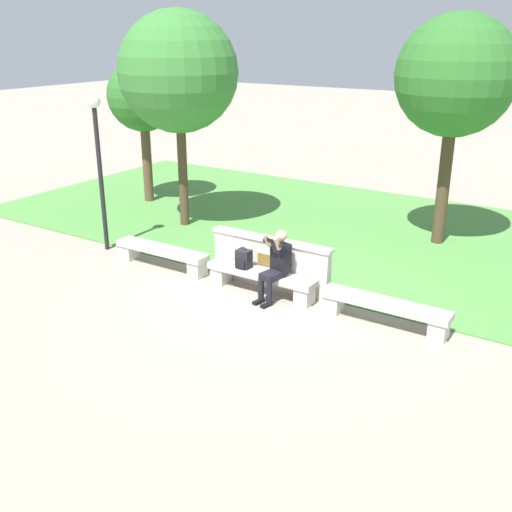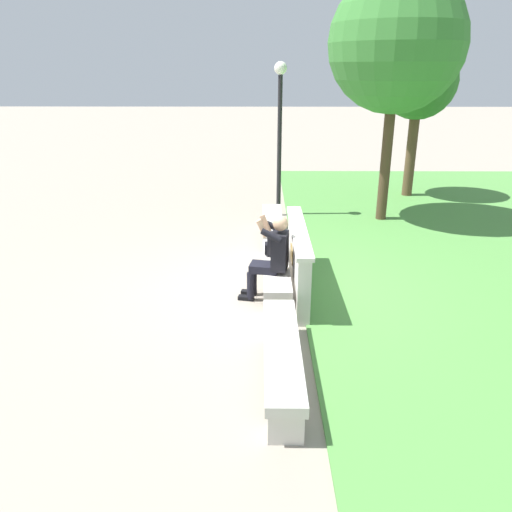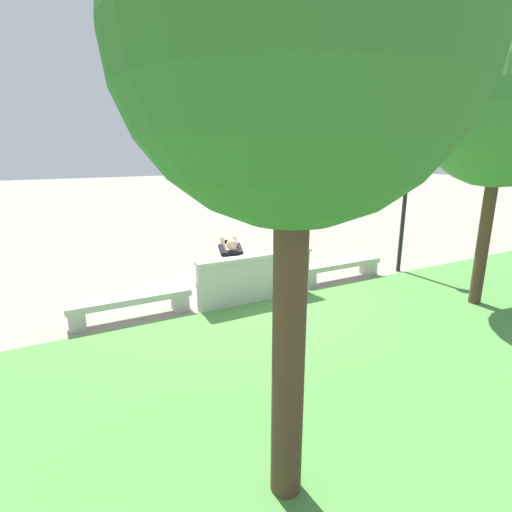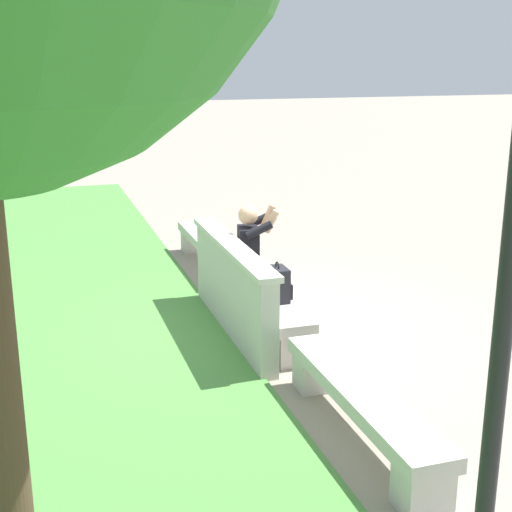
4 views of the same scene
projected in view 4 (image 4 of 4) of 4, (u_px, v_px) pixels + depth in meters
ground_plane at (263, 329)px, 7.87m from camera, size 80.00×80.00×0.00m
bench_main at (362, 404)px, 5.54m from camera, size 2.23×0.40×0.45m
bench_near at (263, 303)px, 7.79m from camera, size 2.23×0.40×0.45m
bench_mid at (208, 247)px, 10.04m from camera, size 2.23×0.40×0.45m
backrest_wall_with_plaque at (233, 288)px, 7.63m from camera, size 2.56×0.24×1.01m
person_photographer at (259, 256)px, 8.04m from camera, size 0.52×0.77×1.32m
backpack at (278, 285)px, 7.38m from camera, size 0.28×0.24×0.43m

